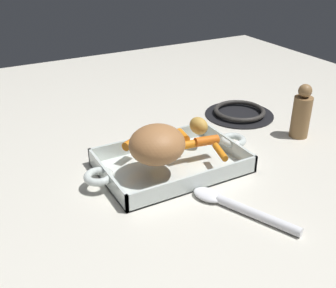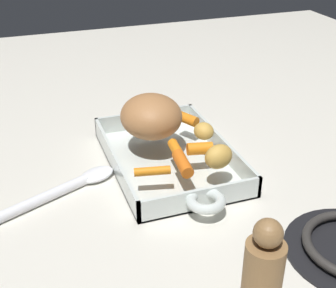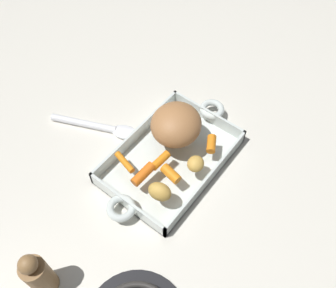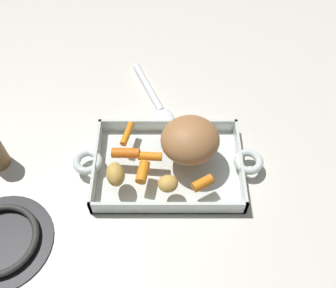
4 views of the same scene
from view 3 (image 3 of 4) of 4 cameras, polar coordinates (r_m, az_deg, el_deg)
name	(u,v)px [view 3 (image 3 of 4)]	position (r m, az deg, el deg)	size (l,w,h in m)	color
ground_plane	(171,161)	(0.91, 0.38, -2.60)	(2.01, 2.01, 0.00)	silver
roasting_dish	(171,158)	(0.90, 0.39, -2.17)	(0.41, 0.22, 0.04)	silver
pork_roast	(176,124)	(0.87, 1.23, 2.99)	(0.12, 0.12, 0.08)	#A87042
baby_carrot_center_right	(143,174)	(0.83, -3.79, -4.58)	(0.02, 0.02, 0.06)	orange
baby_carrot_southwest	(159,160)	(0.85, -1.35, -2.39)	(0.02, 0.02, 0.05)	orange
baby_carrot_northeast	(125,162)	(0.86, -6.60, -2.76)	(0.01, 0.01, 0.06)	orange
baby_carrot_center_left	(211,144)	(0.88, 6.60, 0.01)	(0.02, 0.02, 0.04)	orange
baby_carrot_short	(171,174)	(0.83, 0.43, -4.54)	(0.02, 0.02, 0.05)	orange
potato_halved	(195,164)	(0.84, 4.17, -3.07)	(0.04, 0.04, 0.03)	gold
potato_corner	(160,192)	(0.80, -1.27, -7.24)	(0.05, 0.04, 0.04)	gold
serving_spoon	(102,127)	(0.97, -10.04, 2.53)	(0.12, 0.22, 0.02)	white
pepper_mill	(38,275)	(0.77, -19.12, -18.25)	(0.05, 0.05, 0.14)	olive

